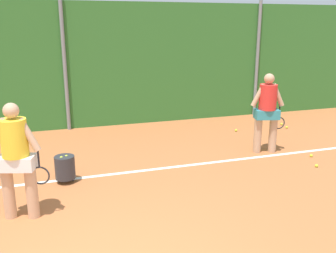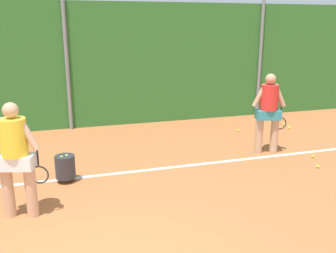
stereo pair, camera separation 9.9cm
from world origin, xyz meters
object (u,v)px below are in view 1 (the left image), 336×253
ball_hopper (65,167)px  tennis_ball_0 (282,124)px  player_midcourt (267,109)px  player_foreground_near (16,155)px  tennis_ball_7 (287,127)px  tennis_ball_6 (311,156)px  tennis_ball_1 (236,130)px  tennis_ball_8 (317,166)px

ball_hopper → tennis_ball_0: size_ratio=7.78×
tennis_ball_0 → player_midcourt: bearing=-132.4°
player_foreground_near → tennis_ball_7: bearing=40.6°
tennis_ball_6 → ball_hopper: bearing=177.5°
player_midcourt → tennis_ball_7: 2.47m
ball_hopper → tennis_ball_6: 5.18m
tennis_ball_0 → tennis_ball_6: 2.67m
player_midcourt → tennis_ball_1: (0.18, 1.70, -0.96)m
tennis_ball_0 → tennis_ball_1: same height
player_midcourt → tennis_ball_1: player_midcourt is taller
player_foreground_near → tennis_ball_8: (5.55, 0.36, -0.94)m
tennis_ball_1 → tennis_ball_6: 2.39m
player_midcourt → ball_hopper: (-4.37, -0.38, -0.70)m
player_foreground_near → player_midcourt: size_ratio=0.98×
player_foreground_near → ball_hopper: 1.49m
player_midcourt → tennis_ball_0: bearing=61.5°
player_foreground_near → player_midcourt: player_midcourt is taller
tennis_ball_7 → tennis_ball_8: bearing=-113.4°
ball_hopper → tennis_ball_1: 5.00m
tennis_ball_1 → tennis_ball_6: size_ratio=1.00×
tennis_ball_0 → tennis_ball_6: bearing=-110.5°
tennis_ball_7 → player_midcourt: bearing=-137.0°
player_foreground_near → tennis_ball_0: player_foreground_near is taller
tennis_ball_1 → tennis_ball_7: 1.50m
tennis_ball_0 → tennis_ball_6: same height
player_foreground_near → tennis_ball_1: 6.20m
player_midcourt → tennis_ball_6: bearing=-23.4°
player_midcourt → tennis_ball_1: 1.96m
player_foreground_near → tennis_ball_0: size_ratio=26.46×
ball_hopper → tennis_ball_0: ball_hopper is taller
tennis_ball_6 → tennis_ball_8: bearing=-118.6°
ball_hopper → tennis_ball_0: 6.52m
ball_hopper → tennis_ball_6: (5.16, -0.23, -0.26)m
tennis_ball_6 → tennis_ball_8: size_ratio=1.00×
player_foreground_near → tennis_ball_1: size_ratio=26.46×
ball_hopper → player_midcourt: bearing=4.9°
tennis_ball_0 → tennis_ball_6: size_ratio=1.00×
tennis_ball_8 → tennis_ball_7: bearing=66.6°
tennis_ball_7 → tennis_ball_1: bearing=174.4°
player_foreground_near → tennis_ball_8: size_ratio=26.46×
ball_hopper → tennis_ball_8: 4.94m
ball_hopper → tennis_ball_8: bearing=-9.0°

